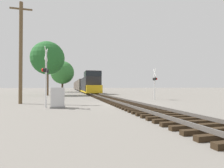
# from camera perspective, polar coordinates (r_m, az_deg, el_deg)

# --- Properties ---
(ground_plane) EXTENTS (400.00, 400.00, 0.00)m
(ground_plane) POSITION_cam_1_polar(r_m,az_deg,el_deg) (14.70, 4.17, -6.63)
(ground_plane) COLOR slate
(rail_track_bed) EXTENTS (2.60, 160.00, 0.31)m
(rail_track_bed) POSITION_cam_1_polar(r_m,az_deg,el_deg) (14.68, 4.17, -6.11)
(rail_track_bed) COLOR black
(rail_track_bed) RESTS_ON ground
(freight_train) EXTENTS (2.96, 73.15, 4.46)m
(freight_train) POSITION_cam_1_polar(r_m,az_deg,el_deg) (66.90, -10.25, -0.45)
(freight_train) COLOR #232326
(freight_train) RESTS_ON ground
(crossing_signal_near) EXTENTS (0.40, 1.01, 4.22)m
(crossing_signal_near) POSITION_cam_1_polar(r_m,az_deg,el_deg) (13.01, -20.85, 3.41)
(crossing_signal_near) COLOR silver
(crossing_signal_near) RESTS_ON ground
(crossing_signal_far) EXTENTS (0.51, 1.01, 3.52)m
(crossing_signal_far) POSITION_cam_1_polar(r_m,az_deg,el_deg) (20.35, 13.81, 1.15)
(crossing_signal_far) COLOR silver
(crossing_signal_far) RESTS_ON ground
(relay_cabinet) EXTENTS (0.98, 0.68, 1.41)m
(relay_cabinet) POSITION_cam_1_polar(r_m,az_deg,el_deg) (12.69, -17.29, -4.36)
(relay_cabinet) COLOR slate
(relay_cabinet) RESTS_ON ground
(utility_pole) EXTENTS (1.80, 0.29, 8.82)m
(utility_pole) POSITION_cam_1_polar(r_m,az_deg,el_deg) (17.22, -27.64, 9.46)
(utility_pole) COLOR brown
(utility_pole) RESTS_ON ground
(tree_far_right) EXTENTS (5.54, 5.54, 9.07)m
(tree_far_right) POSITION_cam_1_polar(r_m,az_deg,el_deg) (31.54, -20.26, 7.95)
(tree_far_right) COLOR brown
(tree_far_right) RESTS_ON ground
(tree_mid_background) EXTENTS (6.40, 6.40, 8.66)m
(tree_mid_background) POSITION_cam_1_polar(r_m,az_deg,el_deg) (50.82, -15.88, 3.63)
(tree_mid_background) COLOR #473521
(tree_mid_background) RESTS_ON ground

